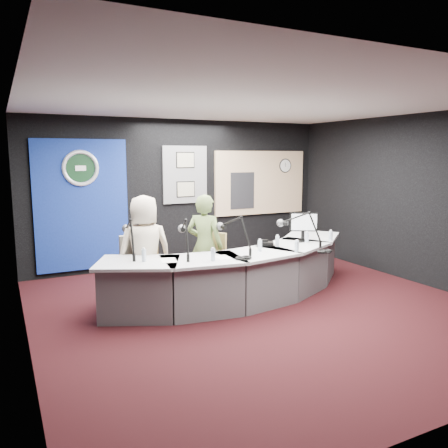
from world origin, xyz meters
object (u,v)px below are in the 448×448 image
person_man (145,250)px  person_woman (205,246)px  armchair_right (205,268)px  broadcast_desk (241,274)px  armchair_left (145,269)px

person_man → person_woman: 0.90m
armchair_right → broadcast_desk: bearing=22.3°
armchair_right → person_woman: size_ratio=0.56×
person_man → person_woman: size_ratio=1.01×
broadcast_desk → person_man: bearing=164.3°
broadcast_desk → armchair_right: 0.54m
person_man → person_woman: bearing=179.1°
armchair_left → person_woman: bearing=0.7°
person_man → person_woman: person_man is taller
armchair_left → person_woman: size_ratio=0.66×
broadcast_desk → person_woman: 0.67m
broadcast_desk → person_woman: size_ratio=2.89×
broadcast_desk → person_woman: bearing=145.0°
broadcast_desk → armchair_right: (-0.44, 0.31, 0.06)m
armchair_left → armchair_right: size_ratio=1.17×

